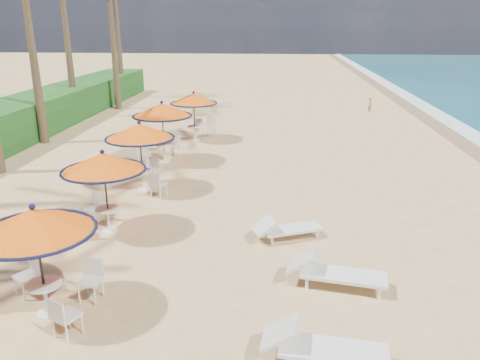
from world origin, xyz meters
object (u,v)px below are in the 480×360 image
Objects in this scene: station_1 at (101,170)px; lounger_near at (320,346)px; station_2 at (141,138)px; station_0 at (39,235)px; station_3 at (162,117)px; lounger_mid at (333,271)px; station_4 at (195,104)px; lounger_far at (285,228)px.

station_1 reaches higher than lounger_near.
station_2 is (0.11, 3.38, 0.06)m from station_1.
station_0 is 10.75m from station_3.
lounger_mid is at bearing 14.67° from station_0.
lounger_mid is (5.34, -13.11, -1.38)m from station_4.
station_3 is at bearing 92.84° from station_2.
lounger_near is (5.35, -8.23, -1.49)m from station_2.
station_0 is 1.22× the size of lounger_far.
station_4 is 1.07× the size of lounger_mid.
lounger_mid is at bearing -88.20° from lounger_far.
lounger_mid is 2.49m from lounger_far.
station_0 is at bearing 175.61° from lounger_near.
station_4 is 1.24× the size of lounger_far.
station_4 reaches higher than lounger_near.
station_0 reaches higher than lounger_near.
station_3 reaches higher than lounger_far.
lounger_near reaches higher than lounger_far.
station_0 is at bearing -163.68° from lounger_far.
station_2 is at bearing 145.50° from lounger_mid.
station_0 is at bearing -91.40° from station_4.
station_2 reaches higher than lounger_mid.
station_0 is at bearing -155.34° from lounger_mid.
lounger_mid is (6.00, -9.26, -1.49)m from station_3.
station_1 is 1.22× the size of lounger_far.
station_0 reaches higher than lounger_mid.
lounger_mid is (0.47, 2.51, 0.00)m from lounger_near.
lounger_far is (4.80, -3.45, -1.53)m from station_2.
station_3 reaches higher than station_0.
station_3 is 1.16× the size of lounger_near.
station_2 reaches higher than station_4.
station_4 is at bearing 80.30° from station_3.
station_3 is 3.91m from station_4.
station_0 is 1.00× the size of station_1.
station_3 reaches higher than station_1.
lounger_near is at bearing -90.59° from lounger_mid.
station_1 reaches higher than lounger_mid.
station_0 is 1.05× the size of lounger_mid.
station_4 is (0.59, 10.77, -0.04)m from station_1.
station_0 is 7.21m from station_2.
station_0 is 3.84m from station_1.
lounger_mid is (5.93, -2.34, -1.42)m from station_1.
station_3 is 1.14× the size of lounger_mid.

